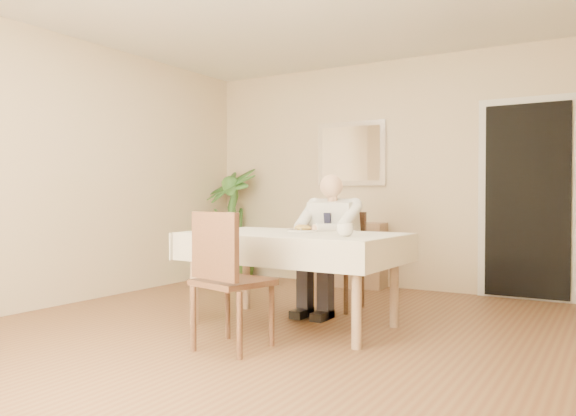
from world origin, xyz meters
The scene contains 17 objects.
room centered at (0.00, 0.00, 1.30)m, with size 5.00×5.02×2.60m.
doorway centered at (1.55, 2.46, 1.00)m, with size 0.96×0.07×2.10m.
mirror centered at (-0.39, 2.47, 1.55)m, with size 0.86×0.04×0.76m.
dining_table centered at (0.09, 0.27, 0.67)m, with size 1.75×1.07×0.75m.
chair_far centered at (0.09, 1.15, 0.51)m, with size 0.43×0.43×0.90m.
chair_near centered at (0.08, -0.61, 0.53)m, with size 0.54×0.54×0.94m.
seated_man centered at (0.09, 0.86, 0.69)m, with size 0.48×0.72×1.24m.
plate centered at (0.09, 0.44, 0.76)m, with size 0.26×0.26×0.02m, color white.
food centered at (0.09, 0.44, 0.78)m, with size 0.14×0.14×0.06m, color olive.
knife centered at (0.13, 0.38, 0.78)m, with size 0.01×0.01×0.13m, color silver.
fork centered at (0.05, 0.38, 0.78)m, with size 0.01×0.01×0.13m, color silver.
coffee_mug centered at (0.63, 0.10, 0.80)m, with size 0.12×0.12×0.10m, color white.
sideboard centered at (-0.39, 2.32, 0.37)m, with size 0.93×0.32×0.74m, color #927552.
photo_frame_left centered at (-0.84, 2.37, 0.81)m, with size 0.10×0.02×0.14m, color silver.
photo_frame_center centered at (-0.53, 2.38, 0.81)m, with size 0.10×0.02×0.14m, color silver.
photo_frame_right centered at (-0.30, 2.39, 0.81)m, with size 0.10×0.02×0.14m, color silver.
potted_palm centered at (-1.91, 2.14, 0.70)m, with size 0.78×0.78×1.40m, color #2E5921.
Camera 1 is at (2.37, -3.63, 1.05)m, focal length 35.00 mm.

